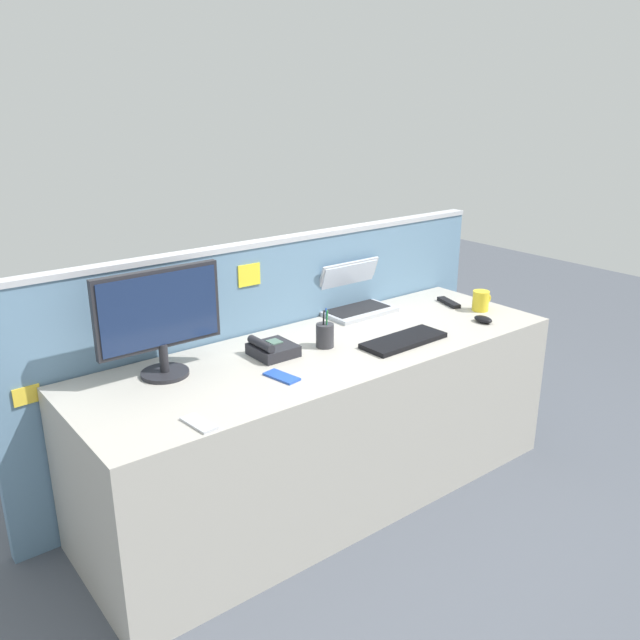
# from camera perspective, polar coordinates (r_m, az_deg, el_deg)

# --- Properties ---
(ground_plane) EXTENTS (10.00, 10.00, 0.00)m
(ground_plane) POSITION_cam_1_polar(r_m,az_deg,el_deg) (3.23, 0.57, -14.73)
(ground_plane) COLOR #4C515B
(desk) EXTENTS (2.25, 0.74, 0.73)m
(desk) POSITION_cam_1_polar(r_m,az_deg,el_deg) (3.04, 0.59, -8.97)
(desk) COLOR #ADA89E
(desk) RESTS_ON ground_plane
(cubicle_divider) EXTENTS (2.61, 0.07, 1.16)m
(cubicle_divider) POSITION_cam_1_polar(r_m,az_deg,el_deg) (3.25, -3.91, -2.93)
(cubicle_divider) COLOR #6084A3
(cubicle_divider) RESTS_ON ground_plane
(desktop_monitor) EXTENTS (0.51, 0.19, 0.43)m
(desktop_monitor) POSITION_cam_1_polar(r_m,az_deg,el_deg) (2.61, -13.79, 0.33)
(desktop_monitor) COLOR #232328
(desktop_monitor) RESTS_ON desk
(laptop) EXTENTS (0.37, 0.26, 0.26)m
(laptop) POSITION_cam_1_polar(r_m,az_deg,el_deg) (3.37, 2.82, 1.88)
(laptop) COLOR #B2B5BC
(laptop) RESTS_ON desk
(desk_phone) EXTENTS (0.17, 0.18, 0.08)m
(desk_phone) POSITION_cam_1_polar(r_m,az_deg,el_deg) (2.81, -4.22, -2.54)
(desk_phone) COLOR #232328
(desk_phone) RESTS_ON desk
(keyboard_main) EXTENTS (0.42, 0.17, 0.02)m
(keyboard_main) POSITION_cam_1_polar(r_m,az_deg,el_deg) (2.97, 7.29, -1.77)
(keyboard_main) COLOR black
(keyboard_main) RESTS_ON desk
(computer_mouse_right_hand) EXTENTS (0.06, 0.10, 0.03)m
(computer_mouse_right_hand) POSITION_cam_1_polar(r_m,az_deg,el_deg) (3.31, 14.00, 0.06)
(computer_mouse_right_hand) COLOR black
(computer_mouse_right_hand) RESTS_ON desk
(pen_cup) EXTENTS (0.08, 0.08, 0.18)m
(pen_cup) POSITION_cam_1_polar(r_m,az_deg,el_deg) (2.89, 0.43, -1.33)
(pen_cup) COLOR #333338
(pen_cup) RESTS_ON desk
(cell_phone_silver_slab) EXTENTS (0.08, 0.15, 0.01)m
(cell_phone_silver_slab) POSITION_cam_1_polar(r_m,az_deg,el_deg) (2.28, -10.49, -8.82)
(cell_phone_silver_slab) COLOR #B7BAC1
(cell_phone_silver_slab) RESTS_ON desk
(cell_phone_blue_case) EXTENTS (0.09, 0.16, 0.01)m
(cell_phone_blue_case) POSITION_cam_1_polar(r_m,az_deg,el_deg) (2.60, -3.35, -4.94)
(cell_phone_blue_case) COLOR blue
(cell_phone_blue_case) RESTS_ON desk
(tv_remote) EXTENTS (0.09, 0.18, 0.02)m
(tv_remote) POSITION_cam_1_polar(r_m,az_deg,el_deg) (3.56, 11.13, 1.51)
(tv_remote) COLOR black
(tv_remote) RESTS_ON desk
(coffee_mug) EXTENTS (0.12, 0.08, 0.10)m
(coffee_mug) POSITION_cam_1_polar(r_m,az_deg,el_deg) (3.48, 13.82, 1.64)
(coffee_mug) COLOR yellow
(coffee_mug) RESTS_ON desk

